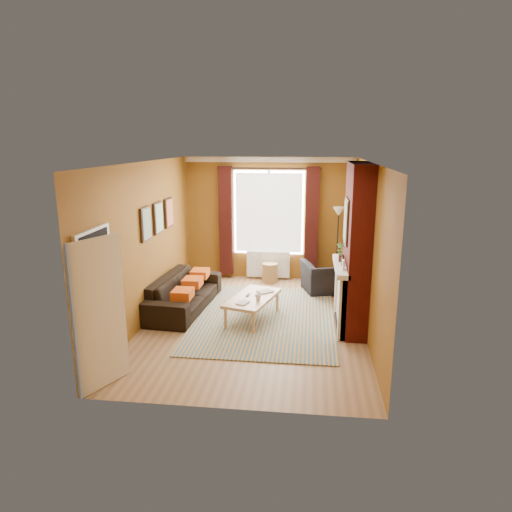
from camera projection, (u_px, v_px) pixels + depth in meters
The scene contains 12 objects.
ground at pixel (254, 322), 8.15m from camera, with size 5.50×5.50×0.00m, color brown.
room_walls at pixel (292, 244), 8.01m from camera, with size 3.82×5.54×2.83m.
striped_rug at pixel (265, 317), 8.32m from camera, with size 2.50×3.46×0.02m.
sofa at pixel (184, 292), 8.71m from camera, with size 2.23×0.87×0.65m, color black.
armchair at pixel (328, 277), 9.69m from camera, with size 1.00×0.88×0.65m, color black.
coffee_table at pixel (253, 299), 8.17m from camera, with size 0.98×1.43×0.43m.
wicker_stool at pixel (270, 273), 10.40m from camera, with size 0.45×0.45×0.44m.
floor_lamp at pixel (338, 224), 9.94m from camera, with size 0.26×0.26×1.75m.
book_a at pixel (238, 302), 7.85m from camera, with size 0.17×0.23×0.02m, color #999999.
book_b at pixel (262, 290), 8.49m from camera, with size 0.20×0.28×0.02m, color #999999.
mug at pixel (258, 298), 7.95m from camera, with size 0.11×0.11×0.10m, color #999999.
tv_remote at pixel (248, 295), 8.22m from camera, with size 0.06×0.15×0.02m.
Camera 1 is at (0.93, -7.55, 3.13)m, focal length 32.00 mm.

